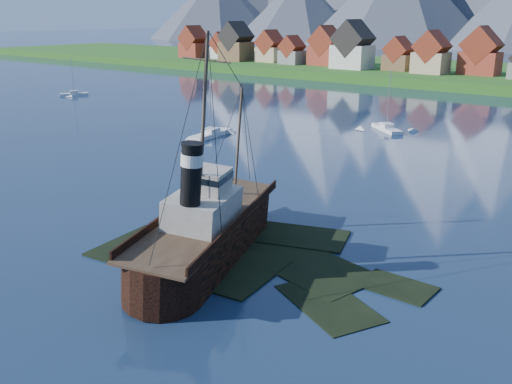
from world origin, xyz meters
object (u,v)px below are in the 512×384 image
Objects in this scene: sailboat_a at (211,135)px; tugboat_wreck at (215,226)px; sailboat_b at (74,94)px; sailboat_c at (387,129)px.

tugboat_wreck is at bearing -54.68° from sailboat_a.
sailboat_b is 0.90× the size of sailboat_c.
tugboat_wreck is 66.93m from sailboat_c.
sailboat_a is at bearing 176.95° from sailboat_c.
tugboat_wreck reaches higher than sailboat_c.
sailboat_b is at bearing 130.52° from tugboat_wreck.
sailboat_a is 70.57m from sailboat_b.
tugboat_wreck reaches higher than sailboat_b.
sailboat_c is (23.09, 25.74, -0.01)m from sailboat_a.
sailboat_c reaches higher than sailboat_b.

